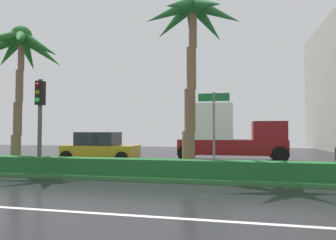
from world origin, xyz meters
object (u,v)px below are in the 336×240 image
at_px(car_in_traffic_leading, 100,148).
at_px(street_name_sign, 214,122).
at_px(traffic_signal_median_left, 40,108).
at_px(box_truck_lead, 230,135).
at_px(palm_tree_mid_left, 20,53).
at_px(palm_tree_centre_left, 192,29).

bearing_deg(car_in_traffic_leading, street_name_sign, -38.53).
bearing_deg(traffic_signal_median_left, box_truck_lead, 49.33).
height_order(traffic_signal_median_left, car_in_traffic_leading, traffic_signal_median_left).
relative_size(palm_tree_mid_left, box_truck_lead, 0.99).
bearing_deg(street_name_sign, car_in_traffic_leading, 141.47).
xyz_separation_m(traffic_signal_median_left, box_truck_lead, (7.29, 8.48, -1.15)).
xyz_separation_m(traffic_signal_median_left, car_in_traffic_leading, (-0.07, 5.65, -1.87)).
bearing_deg(car_in_traffic_leading, traffic_signal_median_left, -89.25).
height_order(traffic_signal_median_left, street_name_sign, traffic_signal_median_left).
height_order(palm_tree_centre_left, traffic_signal_median_left, palm_tree_centre_left).
bearing_deg(car_in_traffic_leading, palm_tree_centre_left, -38.10).
distance_m(palm_tree_mid_left, palm_tree_centre_left, 7.78).
xyz_separation_m(palm_tree_mid_left, palm_tree_centre_left, (7.77, -0.10, 0.48)).
height_order(palm_tree_mid_left, traffic_signal_median_left, palm_tree_mid_left).
height_order(palm_tree_mid_left, palm_tree_centre_left, palm_tree_centre_left).
bearing_deg(box_truck_lead, street_name_sign, -92.81).
bearing_deg(palm_tree_mid_left, car_in_traffic_leading, 69.99).
distance_m(palm_tree_mid_left, box_truck_lead, 12.33).
xyz_separation_m(palm_tree_centre_left, box_truck_lead, (1.29, 7.59, -4.20)).
height_order(traffic_signal_median_left, box_truck_lead, traffic_signal_median_left).
bearing_deg(car_in_traffic_leading, box_truck_lead, 21.02).
bearing_deg(palm_tree_mid_left, palm_tree_centre_left, -0.76).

